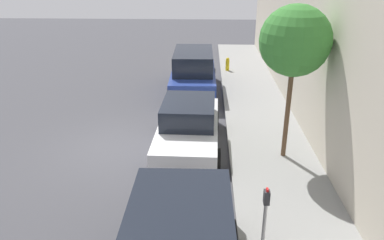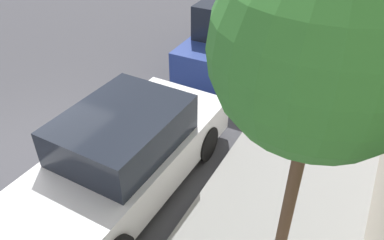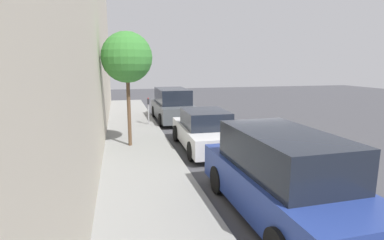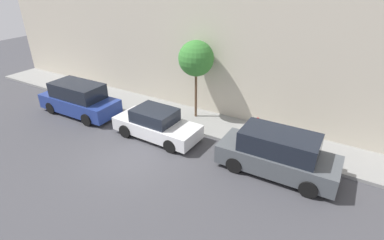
% 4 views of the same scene
% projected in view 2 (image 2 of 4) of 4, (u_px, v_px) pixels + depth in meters
% --- Properties ---
extents(ground_plane, '(60.00, 60.00, 0.00)m').
position_uv_depth(ground_plane, '(30.00, 153.00, 7.37)').
color(ground_plane, '#424247').
extents(parked_sedan_second, '(1.92, 4.54, 1.54)m').
position_uv_depth(parked_sedan_second, '(123.00, 156.00, 6.20)').
color(parked_sedan_second, silver).
rests_on(parked_sedan_second, ground_plane).
extents(parked_minivan_third, '(2.02, 4.93, 1.90)m').
position_uv_depth(parked_minivan_third, '(244.00, 30.00, 10.13)').
color(parked_minivan_third, navy).
rests_on(parked_minivan_third, ground_plane).
extents(street_tree, '(1.90, 1.90, 4.35)m').
position_uv_depth(street_tree, '(323.00, 49.00, 3.01)').
color(street_tree, brown).
rests_on(street_tree, sidewalk).
extents(fire_hydrant, '(0.20, 0.20, 0.69)m').
position_uv_depth(fire_hydrant, '(330.00, 17.00, 12.11)').
color(fire_hydrant, gold).
rests_on(fire_hydrant, sidewalk).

